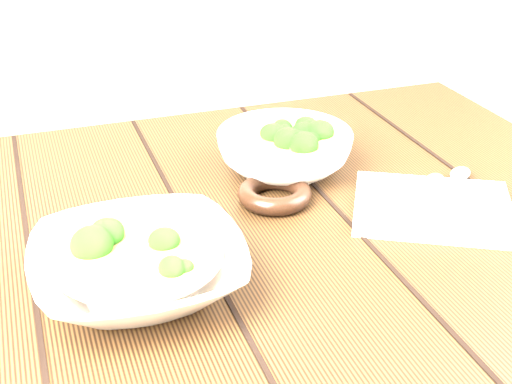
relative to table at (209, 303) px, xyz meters
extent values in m
cube|color=#331F0E|center=(0.00, 0.00, 0.10)|extent=(1.20, 0.80, 0.04)
cube|color=#331F0E|center=(0.54, 0.34, -0.28)|extent=(0.07, 0.07, 0.71)
imported|color=silver|center=(-0.11, -0.11, 0.15)|extent=(0.24, 0.24, 0.06)
cylinder|color=#946842|center=(-0.11, -0.11, 0.17)|extent=(0.19, 0.19, 0.00)
ellipsoid|color=#227A1B|center=(-0.08, -0.10, 0.17)|extent=(0.04, 0.04, 0.03)
ellipsoid|color=#227A1B|center=(-0.11, -0.07, 0.17)|extent=(0.04, 0.04, 0.03)
ellipsoid|color=#227A1B|center=(-0.16, -0.09, 0.17)|extent=(0.04, 0.04, 0.03)
ellipsoid|color=#227A1B|center=(-0.12, -0.13, 0.17)|extent=(0.04, 0.04, 0.03)
ellipsoid|color=#227A1B|center=(-0.08, -0.14, 0.17)|extent=(0.04, 0.04, 0.03)
imported|color=silver|center=(0.16, 0.12, 0.15)|extent=(0.26, 0.26, 0.06)
cylinder|color=#946842|center=(0.16, 0.12, 0.17)|extent=(0.16, 0.16, 0.00)
ellipsoid|color=#227A1B|center=(0.18, 0.13, 0.18)|extent=(0.03, 0.03, 0.03)
ellipsoid|color=#227A1B|center=(0.17, 0.15, 0.18)|extent=(0.03, 0.03, 0.03)
ellipsoid|color=#227A1B|center=(0.15, 0.17, 0.18)|extent=(0.03, 0.03, 0.03)
ellipsoid|color=#227A1B|center=(0.14, 0.14, 0.18)|extent=(0.03, 0.03, 0.03)
ellipsoid|color=#227A1B|center=(0.12, 0.12, 0.18)|extent=(0.03, 0.03, 0.03)
ellipsoid|color=#227A1B|center=(0.12, 0.09, 0.18)|extent=(0.03, 0.03, 0.03)
ellipsoid|color=#227A1B|center=(0.15, 0.10, 0.18)|extent=(0.03, 0.03, 0.03)
ellipsoid|color=#227A1B|center=(0.18, 0.09, 0.18)|extent=(0.03, 0.03, 0.03)
ellipsoid|color=#227A1B|center=(0.21, 0.10, 0.18)|extent=(0.03, 0.03, 0.03)
torus|color=black|center=(0.11, 0.04, 0.13)|extent=(0.13, 0.13, 0.03)
cube|color=beige|center=(0.30, -0.06, 0.13)|extent=(0.26, 0.25, 0.01)
cylinder|color=#B9B4A3|center=(0.28, -0.07, 0.13)|extent=(0.09, 0.10, 0.01)
ellipsoid|color=#B9B4A3|center=(0.34, 0.00, 0.13)|extent=(0.05, 0.06, 0.01)
cylinder|color=#B9B4A3|center=(0.32, -0.05, 0.13)|extent=(0.10, 0.09, 0.01)
ellipsoid|color=#B9B4A3|center=(0.38, 0.00, 0.13)|extent=(0.06, 0.05, 0.01)
camera|label=1|loc=(-0.20, -0.77, 0.59)|focal=50.00mm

